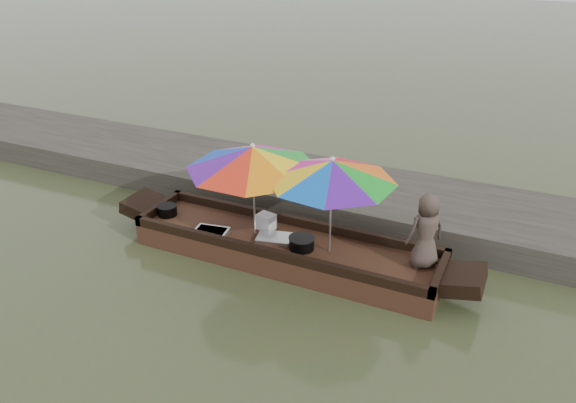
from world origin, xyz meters
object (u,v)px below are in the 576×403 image
at_px(supply_bag, 266,222).
at_px(boat_hull, 285,250).
at_px(tray_crayfish, 211,233).
at_px(umbrella_stern, 331,206).
at_px(tray_scallop, 274,238).
at_px(charcoal_grill, 302,243).
at_px(vendor, 426,231).
at_px(umbrella_bow, 254,190).
at_px(cooking_pot, 167,210).

bearing_deg(supply_bag, boat_hull, -26.92).
distance_m(tray_crayfish, supply_bag, 0.92).
relative_size(boat_hull, umbrella_stern, 2.61).
xyz_separation_m(boat_hull, umbrella_stern, (0.75, 0.00, 0.95)).
bearing_deg(tray_scallop, charcoal_grill, -7.27).
relative_size(charcoal_grill, supply_bag, 1.38).
distance_m(supply_bag, vendor, 2.62).
relative_size(tray_crayfish, tray_scallop, 1.00).
bearing_deg(vendor, umbrella_bow, -35.71).
xyz_separation_m(boat_hull, cooking_pot, (-2.23, -0.05, 0.26)).
distance_m(vendor, umbrella_stern, 1.41).
xyz_separation_m(tray_scallop, umbrella_bow, (-0.37, 0.04, 0.74)).
xyz_separation_m(charcoal_grill, vendor, (1.80, 0.31, 0.49)).
bearing_deg(umbrella_stern, cooking_pot, -179.07).
relative_size(tray_scallop, vendor, 0.47).
xyz_separation_m(tray_scallop, vendor, (2.30, 0.25, 0.55)).
bearing_deg(tray_scallop, cooking_pot, -179.82).
relative_size(supply_bag, vendor, 0.24).
height_order(supply_bag, umbrella_bow, umbrella_bow).
bearing_deg(tray_crayfish, cooking_pot, 164.48).
relative_size(cooking_pot, vendor, 0.28).
bearing_deg(umbrella_stern, supply_bag, 169.08).
bearing_deg(tray_crayfish, umbrella_bow, 28.99).
relative_size(tray_crayfish, charcoal_grill, 1.40).
height_order(boat_hull, supply_bag, supply_bag).
bearing_deg(cooking_pot, charcoal_grill, -1.30).
height_order(cooking_pot, charcoal_grill, charcoal_grill).
bearing_deg(vendor, supply_bag, -40.69).
distance_m(tray_crayfish, umbrella_stern, 2.07).
xyz_separation_m(cooking_pot, umbrella_stern, (2.97, 0.05, 0.69)).
height_order(cooking_pot, supply_bag, supply_bag).
xyz_separation_m(boat_hull, tray_crayfish, (-1.16, -0.34, 0.22)).
distance_m(boat_hull, charcoal_grill, 0.44).
height_order(boat_hull, tray_crayfish, tray_crayfish).
distance_m(boat_hull, vendor, 2.26).
relative_size(cooking_pot, tray_scallop, 0.61).
xyz_separation_m(supply_bag, umbrella_stern, (1.20, -0.23, 0.65)).
bearing_deg(umbrella_stern, tray_crayfish, -169.79).
relative_size(supply_bag, umbrella_bow, 0.13).
bearing_deg(umbrella_stern, umbrella_bow, 180.00).
distance_m(tray_scallop, vendor, 2.38).
bearing_deg(boat_hull, tray_scallop, -166.69).
xyz_separation_m(umbrella_bow, umbrella_stern, (1.29, 0.00, 0.00)).
height_order(charcoal_grill, vendor, vendor).
xyz_separation_m(cooking_pot, tray_crayfish, (1.06, -0.30, -0.04)).
bearing_deg(cooking_pot, umbrella_stern, 0.93).
bearing_deg(charcoal_grill, tray_crayfish, -170.96).
bearing_deg(supply_bag, vendor, -0.60).
distance_m(vendor, umbrella_bow, 2.68).
relative_size(tray_scallop, supply_bag, 1.93).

